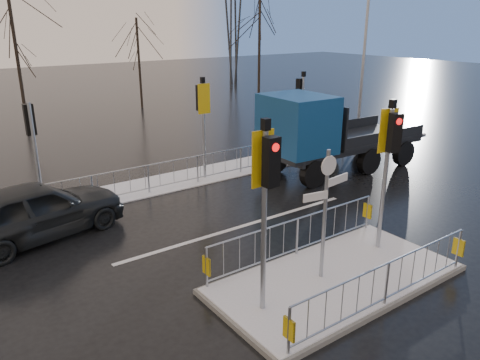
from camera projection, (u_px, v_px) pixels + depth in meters
ground at (336, 281)px, 11.01m from camera, size 120.00×120.00×0.00m
snow_verge at (167, 183)px, 17.61m from camera, size 30.00×2.00×0.04m
lane_markings at (346, 287)px, 10.75m from camera, size 8.00×11.38×0.01m
traffic_island at (336, 267)px, 10.88m from camera, size 6.00×3.04×4.15m
far_kerb_fixtures at (179, 159)px, 17.06m from camera, size 18.00×0.65×3.83m
car_far_lane at (35, 210)px, 12.96m from camera, size 5.15×2.86×1.66m
flatbed_truck at (317, 132)px, 18.07m from camera, size 7.05×2.78×3.23m
tree_far_a at (15, 40)px, 25.24m from camera, size 3.75×3.75×7.08m
tree_far_b at (138, 46)px, 31.40m from camera, size 3.25×3.25×6.14m
tree_far_c at (260, 30)px, 33.19m from camera, size 4.00×4.00×7.55m
street_lamp_right at (365, 52)px, 21.94m from camera, size 1.25×0.18×8.00m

